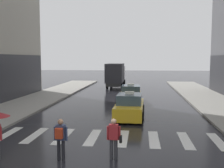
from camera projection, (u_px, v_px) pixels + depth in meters
name	position (u px, v px, depth m)	size (l,w,h in m)	color
ground_plane	(98.00, 161.00, 10.17)	(160.00, 160.00, 0.00)	black
crosswalk_markings	(108.00, 138.00, 13.14)	(11.30, 2.80, 0.01)	silver
taxi_lead	(130.00, 107.00, 17.64)	(2.04, 4.59, 1.80)	gold
taxi_second	(131.00, 95.00, 23.29)	(2.05, 4.60, 1.80)	gold
box_truck	(116.00, 74.00, 36.00)	(2.29, 7.55, 3.35)	#2D2D2D
pedestrian_with_backpack	(60.00, 136.00, 10.11)	(0.55, 0.43, 1.65)	black
pedestrian_with_handbag	(114.00, 136.00, 10.22)	(0.60, 0.24, 1.65)	#333338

